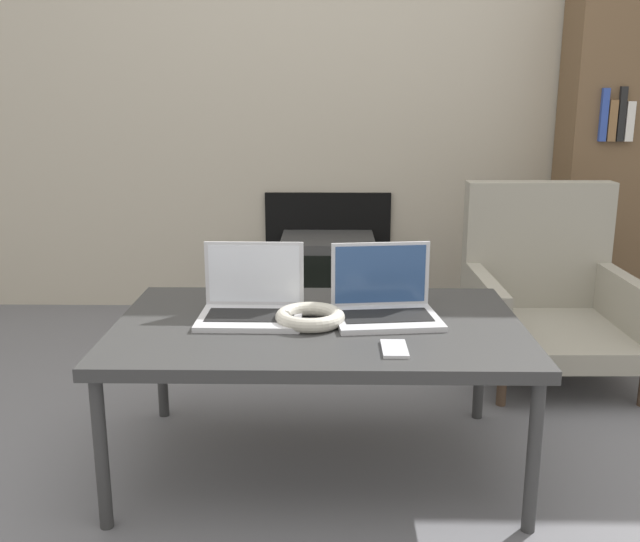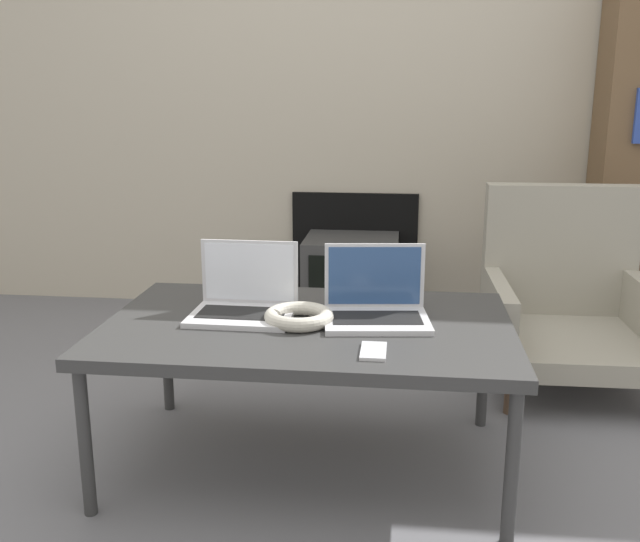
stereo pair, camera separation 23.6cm
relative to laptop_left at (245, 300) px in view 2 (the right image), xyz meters
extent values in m
plane|color=slate|center=(0.20, -0.26, -0.51)|extent=(14.00, 14.00, 0.00)
cube|color=#B7AD99|center=(0.20, 1.65, 0.79)|extent=(7.00, 0.06, 2.60)
cube|color=black|center=(0.22, 1.61, -0.20)|extent=(0.65, 0.03, 0.61)
cube|color=#333333|center=(0.20, -0.05, -0.06)|extent=(1.19, 0.75, 0.04)
cylinder|color=#333333|center=(-0.36, -0.39, -0.29)|extent=(0.04, 0.04, 0.43)
cylinder|color=#333333|center=(0.76, -0.39, -0.29)|extent=(0.04, 0.04, 0.43)
cylinder|color=#333333|center=(-0.36, 0.28, -0.29)|extent=(0.04, 0.04, 0.43)
cylinder|color=#333333|center=(0.76, 0.28, -0.29)|extent=(0.04, 0.04, 0.43)
cube|color=silver|center=(0.00, -0.04, -0.04)|extent=(0.31, 0.24, 0.02)
cube|color=black|center=(0.00, -0.04, -0.03)|extent=(0.26, 0.13, 0.00)
cube|color=silver|center=(0.00, 0.07, 0.07)|extent=(0.30, 0.01, 0.20)
cube|color=white|center=(0.00, 0.07, 0.07)|extent=(0.28, 0.01, 0.18)
cube|color=silver|center=(0.40, -0.04, -0.04)|extent=(0.33, 0.27, 0.02)
cube|color=black|center=(0.40, -0.04, -0.03)|extent=(0.27, 0.16, 0.00)
cube|color=silver|center=(0.39, 0.07, 0.07)|extent=(0.30, 0.04, 0.20)
cube|color=#2D4C7F|center=(0.39, 0.07, 0.07)|extent=(0.28, 0.04, 0.18)
torus|color=beige|center=(0.18, -0.07, -0.02)|extent=(0.20, 0.20, 0.04)
cube|color=silver|center=(0.40, -0.28, -0.04)|extent=(0.07, 0.12, 0.01)
cube|color=#383838|center=(0.22, 1.40, -0.30)|extent=(0.46, 0.41, 0.42)
cube|color=black|center=(0.22, 1.19, -0.30)|extent=(0.37, 0.01, 0.33)
cube|color=gray|center=(1.12, 0.67, -0.33)|extent=(0.63, 0.67, 0.08)
cube|color=gray|center=(1.12, 0.95, -0.02)|extent=(0.62, 0.11, 0.54)
cube|color=gray|center=(0.84, 0.67, -0.19)|extent=(0.07, 0.60, 0.20)
cylinder|color=#4C3828|center=(0.86, 0.39, -0.44)|extent=(0.04, 0.04, 0.13)
cylinder|color=#4C3828|center=(0.86, 0.95, -0.44)|extent=(0.04, 0.04, 0.13)
cylinder|color=#4C3828|center=(1.38, 0.95, -0.44)|extent=(0.04, 0.04, 0.13)
cube|color=#2D479E|center=(1.48, 1.29, 0.51)|extent=(0.03, 0.02, 0.24)
camera|label=1|loc=(0.23, -2.04, 0.61)|focal=40.00mm
camera|label=2|loc=(0.47, -2.03, 0.61)|focal=40.00mm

